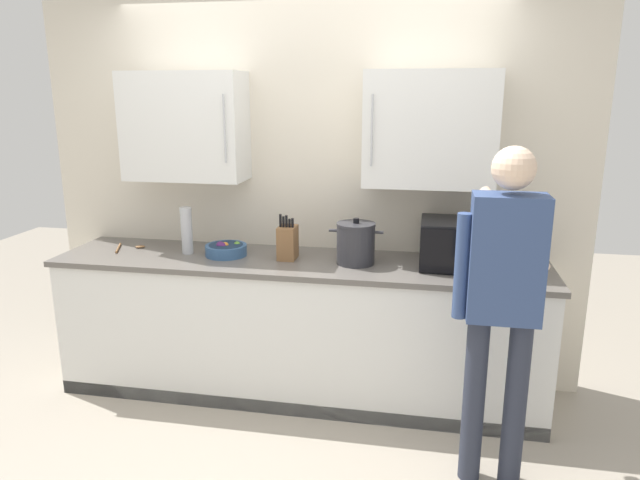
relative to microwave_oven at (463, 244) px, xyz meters
name	(u,v)px	position (x,y,z in m)	size (l,w,h in m)	color
ground_plane	(264,471)	(-1.01, -0.90, -1.06)	(9.71, 9.71, 0.00)	#9E9384
back_wall_tiled	(308,178)	(-1.01, 0.28, 0.34)	(3.65, 0.44, 2.54)	beige
counter_unit	(299,328)	(-1.01, -0.04, -0.60)	(3.11, 0.67, 0.92)	white
microwave_oven	(463,244)	(0.00, 0.00, 0.00)	(0.55, 0.39, 0.28)	black
wooden_spoon	(129,247)	(-2.19, 0.02, -0.13)	(0.22, 0.21, 0.02)	brown
knife_block	(288,242)	(-1.08, -0.02, -0.03)	(0.11, 0.15, 0.29)	brown
fruit_bowl	(226,249)	(-1.49, -0.02, -0.10)	(0.27, 0.27, 0.10)	#335684
stock_pot	(356,243)	(-0.64, -0.04, -0.01)	(0.33, 0.24, 0.28)	#2D2D33
thermos_flask	(187,230)	(-1.75, -0.02, 0.01)	(0.08, 0.08, 0.31)	#B7BABF
person_figure	(502,291)	(0.15, -0.73, -0.03)	(0.44, 0.56, 1.71)	#282D3D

